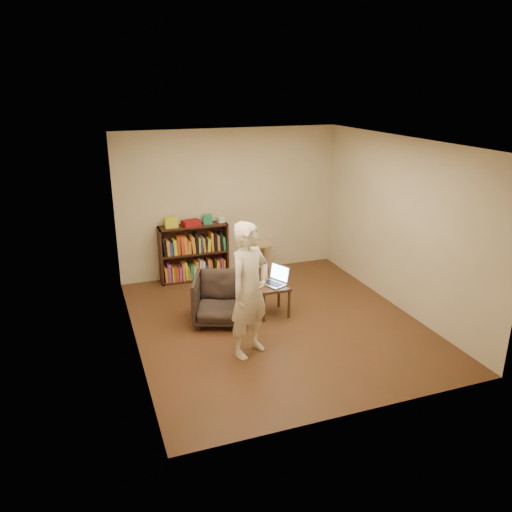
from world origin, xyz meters
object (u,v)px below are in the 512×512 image
object	(u,v)px
armchair	(221,299)
person	(250,290)
stool	(259,248)
bookshelf	(194,256)
laptop	(275,280)
side_table	(272,290)

from	to	relation	value
armchair	person	size ratio (longest dim) A/B	0.44
stool	person	bearing A→B (deg)	-112.52
bookshelf	laptop	bearing A→B (deg)	-64.15
bookshelf	laptop	world-z (taller)	bookshelf
side_table	stool	bearing A→B (deg)	75.87
laptop	side_table	bearing A→B (deg)	-81.43
laptop	bookshelf	bearing A→B (deg)	-179.82
stool	person	xyz separation A→B (m)	(-1.12, -2.70, 0.42)
armchair	person	xyz separation A→B (m)	(0.10, -0.99, 0.52)
armchair	person	distance (m)	1.13
person	armchair	bearing A→B (deg)	66.20
bookshelf	laptop	distance (m)	1.94
bookshelf	stool	bearing A→B (deg)	-3.04
bookshelf	laptop	xyz separation A→B (m)	(0.85, -1.75, 0.09)
stool	laptop	xyz separation A→B (m)	(-0.36, -1.68, 0.07)
armchair	laptop	bearing A→B (deg)	22.18
bookshelf	armchair	bearing A→B (deg)	-90.54
bookshelf	side_table	xyz separation A→B (m)	(0.77, -1.80, -0.05)
armchair	person	bearing A→B (deg)	-63.43
person	side_table	bearing A→B (deg)	24.95
stool	side_table	bearing A→B (deg)	-104.13
bookshelf	stool	distance (m)	1.21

